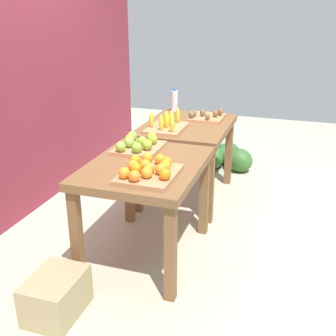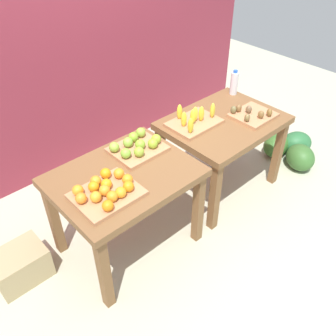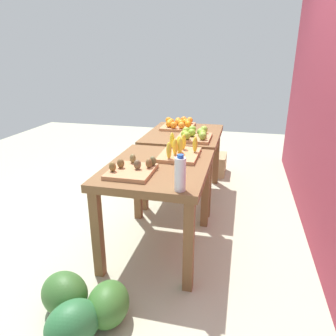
# 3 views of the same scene
# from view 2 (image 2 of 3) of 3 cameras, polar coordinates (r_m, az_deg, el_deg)

# --- Properties ---
(ground_plane) EXTENTS (8.00, 8.00, 0.00)m
(ground_plane) POSITION_cam_2_polar(r_m,az_deg,el_deg) (3.48, 1.45, -6.71)
(ground_plane) COLOR #B5B79B
(back_wall) EXTENTS (4.40, 0.12, 3.00)m
(back_wall) POSITION_cam_2_polar(r_m,az_deg,el_deg) (3.67, -14.10, 22.18)
(back_wall) COLOR maroon
(back_wall) RESTS_ON ground_plane
(display_table_left) EXTENTS (1.04, 0.80, 0.76)m
(display_table_left) POSITION_cam_2_polar(r_m,az_deg,el_deg) (2.77, -6.73, -2.74)
(display_table_left) COLOR brown
(display_table_left) RESTS_ON ground_plane
(display_table_right) EXTENTS (1.04, 0.80, 0.76)m
(display_table_right) POSITION_cam_2_polar(r_m,az_deg,el_deg) (3.40, 8.49, 5.74)
(display_table_right) COLOR brown
(display_table_right) RESTS_ON ground_plane
(orange_bin) EXTENTS (0.44, 0.37, 0.11)m
(orange_bin) POSITION_cam_2_polar(r_m,az_deg,el_deg) (2.51, -9.55, -3.51)
(orange_bin) COLOR tan
(orange_bin) RESTS_ON display_table_left
(apple_bin) EXTENTS (0.41, 0.34, 0.11)m
(apple_bin) POSITION_cam_2_polar(r_m,az_deg,el_deg) (2.89, -4.79, 3.39)
(apple_bin) COLOR tan
(apple_bin) RESTS_ON display_table_left
(banana_crate) EXTENTS (0.44, 0.32, 0.17)m
(banana_crate) POSITION_cam_2_polar(r_m,az_deg,el_deg) (3.21, 4.04, 7.30)
(banana_crate) COLOR tan
(banana_crate) RESTS_ON display_table_right
(kiwi_bin) EXTENTS (0.36, 0.32, 0.10)m
(kiwi_bin) POSITION_cam_2_polar(r_m,az_deg,el_deg) (3.41, 12.90, 8.07)
(kiwi_bin) COLOR tan
(kiwi_bin) RESTS_ON display_table_right
(water_bottle) EXTENTS (0.07, 0.07, 0.24)m
(water_bottle) POSITION_cam_2_polar(r_m,az_deg,el_deg) (3.75, 10.20, 12.83)
(water_bottle) COLOR silver
(water_bottle) RESTS_ON display_table_right
(watermelon_pile) EXTENTS (0.61, 0.67, 0.27)m
(watermelon_pile) POSITION_cam_2_polar(r_m,az_deg,el_deg) (4.24, 18.53, 2.84)
(watermelon_pile) COLOR #2C6B3A
(watermelon_pile) RESTS_ON ground_plane
(cardboard_produce_box) EXTENTS (0.40, 0.30, 0.27)m
(cardboard_produce_box) POSITION_cam_2_polar(r_m,az_deg,el_deg) (3.12, -21.91, -13.82)
(cardboard_produce_box) COLOR tan
(cardboard_produce_box) RESTS_ON ground_plane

